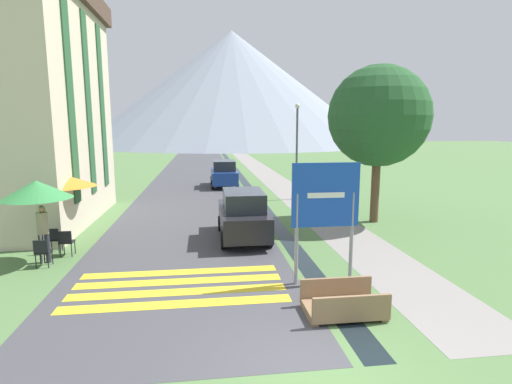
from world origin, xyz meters
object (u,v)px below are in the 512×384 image
object	(u,v)px
road_sign	(325,206)
cafe_chair_near_left	(66,241)
footbridge	(343,304)
person_seated_far	(50,228)
cafe_umbrella_middle_orange	(64,181)
streetlamp	(297,143)
cafe_chair_nearest	(42,251)
cafe_chair_far_right	(76,219)
cafe_umbrella_front_green	(37,190)
person_standing_terrace	(43,230)
hotel_building	(17,94)
cafe_chair_near_right	(54,238)
parked_car_near	(243,215)
tree_by_path	(379,116)
parked_car_far	(224,174)

from	to	relation	value
road_sign	cafe_chair_near_left	world-z (taller)	road_sign
footbridge	person_seated_far	bearing A→B (deg)	143.66
cafe_umbrella_middle_orange	streetlamp	distance (m)	12.39
cafe_chair_near_left	streetlamp	bearing A→B (deg)	33.76
road_sign	cafe_chair_nearest	xyz separation A→B (m)	(-7.86, 2.22, -1.58)
cafe_chair_far_right	cafe_umbrella_front_green	xyz separation A→B (m)	(0.12, -3.72, 1.76)
cafe_chair_far_right	person_standing_terrace	size ratio (longest dim) A/B	0.48
person_standing_terrace	person_seated_far	size ratio (longest dim) A/B	1.47
hotel_building	person_seated_far	world-z (taller)	hotel_building
footbridge	person_seated_far	xyz separation A→B (m)	(-8.27, 6.08, 0.44)
cafe_chair_near_right	cafe_umbrella_front_green	size ratio (longest dim) A/B	0.33
person_seated_far	streetlamp	xyz separation A→B (m)	(10.48, 7.95, 2.50)
cafe_chair_nearest	person_standing_terrace	world-z (taller)	person_standing_terrace
footbridge	person_standing_terrace	bearing A→B (deg)	150.37
hotel_building	cafe_chair_far_right	bearing A→B (deg)	-37.29
footbridge	parked_car_near	size ratio (longest dim) A/B	0.43
cafe_chair_near_right	tree_by_path	world-z (taller)	tree_by_path
road_sign	person_seated_far	world-z (taller)	road_sign
cafe_chair_near_right	cafe_chair_nearest	distance (m)	1.38
road_sign	cafe_chair_near_right	bearing A→B (deg)	155.91
parked_car_near	cafe_chair_near_right	bearing A→B (deg)	-172.16
footbridge	cafe_umbrella_middle_orange	xyz separation A→B (m)	(-8.07, 7.20, 1.94)
cafe_umbrella_middle_orange	cafe_umbrella_front_green	bearing A→B (deg)	-86.75
hotel_building	cafe_umbrella_middle_orange	distance (m)	5.03
cafe_umbrella_middle_orange	tree_by_path	world-z (taller)	tree_by_path
cafe_chair_nearest	tree_by_path	bearing A→B (deg)	11.60
streetlamp	person_standing_terrace	bearing A→B (deg)	-136.51
hotel_building	parked_car_far	distance (m)	13.69
cafe_umbrella_front_green	streetlamp	xyz separation A→B (m)	(10.12, 9.64, 0.90)
cafe_chair_near_left	tree_by_path	world-z (taller)	tree_by_path
cafe_chair_near_right	cafe_umbrella_middle_orange	xyz separation A→B (m)	(-0.15, 1.79, 1.65)
hotel_building	person_standing_terrace	bearing A→B (deg)	-63.93
parked_car_near	cafe_chair_nearest	distance (m)	6.57
person_seated_far	parked_car_near	bearing A→B (deg)	1.65
cafe_chair_near_right	person_seated_far	bearing A→B (deg)	128.36
footbridge	cafe_umbrella_front_green	bearing A→B (deg)	150.96
person_seated_far	streetlamp	distance (m)	13.39
tree_by_path	cafe_chair_near_right	bearing A→B (deg)	-167.01
footbridge	parked_car_far	distance (m)	19.44
hotel_building	cafe_chair_nearest	xyz separation A→B (m)	(2.83, -6.02, -4.94)
road_sign	cafe_chair_near_left	size ratio (longest dim) A/B	3.78
cafe_umbrella_front_green	cafe_umbrella_middle_orange	xyz separation A→B (m)	(-0.16, 2.81, -0.11)
cafe_chair_near_right	streetlamp	world-z (taller)	streetlamp
road_sign	tree_by_path	distance (m)	8.07
parked_car_near	parked_car_far	xyz separation A→B (m)	(-0.03, 13.08, 0.00)
cafe_chair_near_right	cafe_umbrella_middle_orange	size ratio (longest dim) A/B	0.36
cafe_chair_nearest	cafe_chair_near_right	bearing A→B (deg)	89.23
cafe_umbrella_front_green	streetlamp	world-z (taller)	streetlamp
hotel_building	cafe_chair_nearest	bearing A→B (deg)	-64.81
parked_car_far	cafe_chair_near_left	world-z (taller)	parked_car_far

